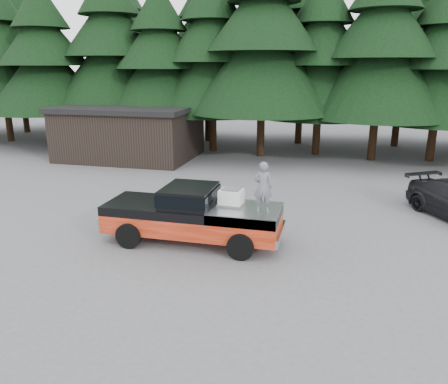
% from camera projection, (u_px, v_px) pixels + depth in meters
% --- Properties ---
extents(ground, '(120.00, 120.00, 0.00)m').
position_uv_depth(ground, '(219.00, 238.00, 15.02)').
color(ground, '#535355').
rests_on(ground, ground).
extents(pickup_truck, '(6.00, 2.04, 1.33)m').
position_uv_depth(pickup_truck, '(193.00, 223.00, 14.55)').
color(pickup_truck, '#EC4326').
rests_on(pickup_truck, ground).
extents(truck_cab, '(1.66, 1.90, 0.59)m').
position_uv_depth(truck_cab, '(189.00, 195.00, 14.30)').
color(truck_cab, black).
rests_on(truck_cab, pickup_truck).
extents(air_compressor, '(0.78, 0.66, 0.50)m').
position_uv_depth(air_compressor, '(231.00, 198.00, 14.16)').
color(air_compressor, silver).
rests_on(air_compressor, pickup_truck).
extents(man_on_bed, '(0.61, 0.43, 1.60)m').
position_uv_depth(man_on_bed, '(263.00, 187.00, 13.38)').
color(man_on_bed, slate).
rests_on(man_on_bed, pickup_truck).
extents(utility_building, '(8.40, 6.40, 3.30)m').
position_uv_depth(utility_building, '(130.00, 132.00, 27.84)').
color(utility_building, black).
rests_on(utility_building, ground).
extents(treeline, '(60.15, 16.05, 17.50)m').
position_uv_depth(treeline, '(291.00, 34.00, 28.79)').
color(treeline, black).
rests_on(treeline, ground).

